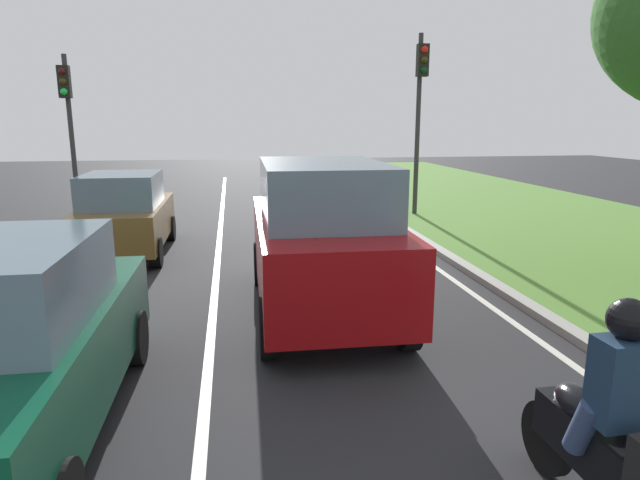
{
  "coord_description": "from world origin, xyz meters",
  "views": [
    {
      "loc": [
        -0.34,
        1.8,
        2.85
      ],
      "look_at": [
        0.86,
        9.15,
        1.2
      ],
      "focal_mm": 30.27,
      "sensor_mm": 36.0,
      "label": 1
    }
  ],
  "objects_px": {
    "car_hatchback_far": "(125,215)",
    "rider_person": "(621,378)",
    "car_suv_ahead": "(322,237)",
    "car_sedan_left_lane": "(3,346)",
    "traffic_light_overhead_left": "(68,110)",
    "traffic_light_near_right": "(420,96)",
    "motorcycle": "(616,466)"
  },
  "relations": [
    {
      "from": "car_suv_ahead",
      "to": "traffic_light_near_right",
      "type": "relative_size",
      "value": 0.85
    },
    {
      "from": "car_sedan_left_lane",
      "to": "car_hatchback_far",
      "type": "xyz_separation_m",
      "value": [
        -0.26,
        7.15,
        -0.04
      ]
    },
    {
      "from": "car_hatchback_far",
      "to": "motorcycle",
      "type": "relative_size",
      "value": 1.95
    },
    {
      "from": "car_suv_ahead",
      "to": "car_sedan_left_lane",
      "type": "height_order",
      "value": "car_suv_ahead"
    },
    {
      "from": "rider_person",
      "to": "traffic_light_near_right",
      "type": "distance_m",
      "value": 13.29
    },
    {
      "from": "car_suv_ahead",
      "to": "car_sedan_left_lane",
      "type": "relative_size",
      "value": 1.05
    },
    {
      "from": "car_sedan_left_lane",
      "to": "rider_person",
      "type": "bearing_deg",
      "value": -22.26
    },
    {
      "from": "car_sedan_left_lane",
      "to": "traffic_light_overhead_left",
      "type": "height_order",
      "value": "traffic_light_overhead_left"
    },
    {
      "from": "car_suv_ahead",
      "to": "motorcycle",
      "type": "xyz_separation_m",
      "value": [
        1.21,
        -4.82,
        -0.6
      ]
    },
    {
      "from": "traffic_light_near_right",
      "to": "car_suv_ahead",
      "type": "bearing_deg",
      "value": -118.1
    },
    {
      "from": "motorcycle",
      "to": "traffic_light_near_right",
      "type": "distance_m",
      "value": 13.46
    },
    {
      "from": "car_suv_ahead",
      "to": "motorcycle",
      "type": "distance_m",
      "value": 5.01
    },
    {
      "from": "traffic_light_near_right",
      "to": "car_sedan_left_lane",
      "type": "bearing_deg",
      "value": -124.96
    },
    {
      "from": "car_suv_ahead",
      "to": "car_sedan_left_lane",
      "type": "bearing_deg",
      "value": -137.91
    },
    {
      "from": "motorcycle",
      "to": "traffic_light_overhead_left",
      "type": "bearing_deg",
      "value": 116.03
    },
    {
      "from": "car_hatchback_far",
      "to": "motorcycle",
      "type": "height_order",
      "value": "car_hatchback_far"
    },
    {
      "from": "car_sedan_left_lane",
      "to": "traffic_light_near_right",
      "type": "relative_size",
      "value": 0.81
    },
    {
      "from": "traffic_light_near_right",
      "to": "car_hatchback_far",
      "type": "bearing_deg",
      "value": -154.88
    },
    {
      "from": "car_suv_ahead",
      "to": "car_hatchback_far",
      "type": "distance_m",
      "value": 5.59
    },
    {
      "from": "traffic_light_overhead_left",
      "to": "traffic_light_near_right",
      "type": "bearing_deg",
      "value": -7.76
    },
    {
      "from": "traffic_light_near_right",
      "to": "motorcycle",
      "type": "bearing_deg",
      "value": -103.38
    },
    {
      "from": "car_hatchback_far",
      "to": "rider_person",
      "type": "relative_size",
      "value": 3.18
    },
    {
      "from": "car_suv_ahead",
      "to": "traffic_light_near_right",
      "type": "height_order",
      "value": "traffic_light_near_right"
    },
    {
      "from": "rider_person",
      "to": "car_sedan_left_lane",
      "type": "bearing_deg",
      "value": 156.5
    },
    {
      "from": "car_suv_ahead",
      "to": "car_sedan_left_lane",
      "type": "xyz_separation_m",
      "value": [
        -3.32,
        -2.87,
        -0.25
      ]
    },
    {
      "from": "traffic_light_overhead_left",
      "to": "rider_person",
      "type": "bearing_deg",
      "value": -63.24
    },
    {
      "from": "car_sedan_left_lane",
      "to": "motorcycle",
      "type": "xyz_separation_m",
      "value": [
        4.53,
        -1.96,
        -0.35
      ]
    },
    {
      "from": "car_suv_ahead",
      "to": "car_sedan_left_lane",
      "type": "distance_m",
      "value": 4.39
    },
    {
      "from": "rider_person",
      "to": "traffic_light_overhead_left",
      "type": "height_order",
      "value": "traffic_light_overhead_left"
    },
    {
      "from": "car_suv_ahead",
      "to": "traffic_light_overhead_left",
      "type": "bearing_deg",
      "value": 123.6
    },
    {
      "from": "car_suv_ahead",
      "to": "rider_person",
      "type": "distance_m",
      "value": 4.92
    },
    {
      "from": "car_sedan_left_lane",
      "to": "traffic_light_overhead_left",
      "type": "bearing_deg",
      "value": 102.57
    }
  ]
}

